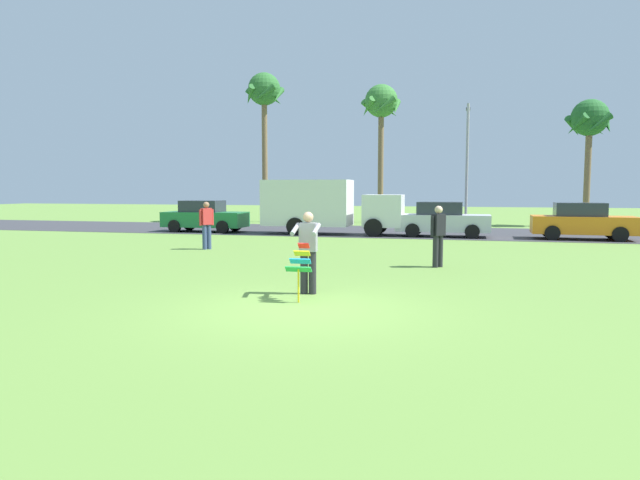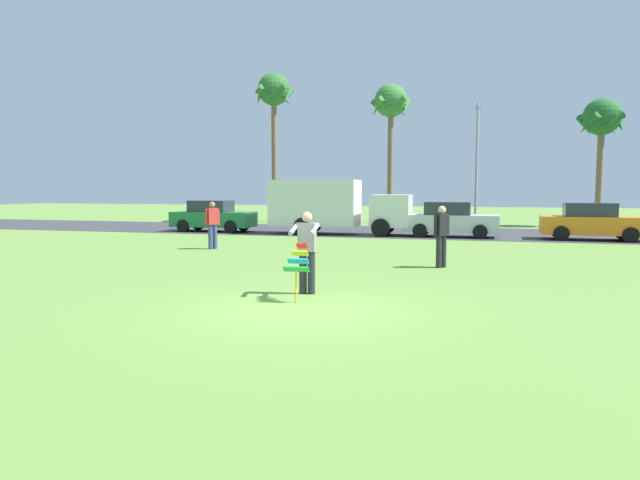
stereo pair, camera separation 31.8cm
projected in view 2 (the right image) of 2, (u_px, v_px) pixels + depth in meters
ground_plane at (300, 309)px, 10.31m from camera, size 120.00×120.00×0.00m
road_strip at (414, 232)px, 28.43m from camera, size 120.00×8.00×0.01m
person_kite_flyer at (307, 249)px, 11.72m from camera, size 0.57×0.67×1.73m
kite_held at (298, 263)px, 11.02m from camera, size 0.52×0.65×1.12m
parked_car_green at (213, 217)px, 28.76m from camera, size 4.21×1.86×1.60m
parked_truck_white_box at (332, 205)px, 27.00m from camera, size 6.73×2.18×2.62m
parked_car_silver at (450, 220)px, 25.55m from camera, size 4.22×1.88×1.60m
parked_car_orange at (592, 222)px, 23.95m from camera, size 4.26×1.96×1.60m
palm_tree_left_near at (274, 97)px, 36.59m from camera, size 2.58×2.71×9.71m
palm_tree_right_near at (391, 107)px, 35.90m from camera, size 2.58×2.71×8.86m
palm_tree_centre_far at (602, 122)px, 31.89m from camera, size 2.58×2.71×7.33m
streetlight_pole at (477, 157)px, 31.82m from camera, size 0.24×1.65×7.00m
person_walker_near at (441, 234)px, 15.64m from camera, size 0.41×0.45×1.73m
person_walker_far at (212, 224)px, 20.46m from camera, size 0.39×0.47×1.73m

